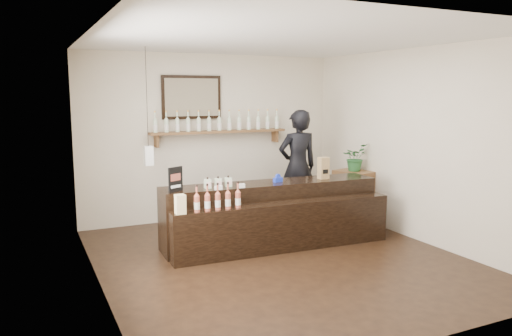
% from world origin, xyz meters
% --- Properties ---
extents(ground, '(5.00, 5.00, 0.00)m').
position_xyz_m(ground, '(0.00, 0.00, 0.00)').
color(ground, black).
rests_on(ground, ground).
extents(room_shell, '(5.00, 5.00, 5.00)m').
position_xyz_m(room_shell, '(0.00, 0.00, 1.70)').
color(room_shell, beige).
rests_on(room_shell, ground).
extents(back_wall_decor, '(2.66, 0.96, 1.69)m').
position_xyz_m(back_wall_decor, '(-0.14, 2.37, 1.75)').
color(back_wall_decor, brown).
rests_on(back_wall_decor, ground).
extents(counter, '(3.19, 0.98, 1.04)m').
position_xyz_m(counter, '(0.23, 0.58, 0.42)').
color(counter, black).
rests_on(counter, ground).
extents(promo_sign, '(0.22, 0.12, 0.32)m').
position_xyz_m(promo_sign, '(-1.19, 0.62, 1.05)').
color(promo_sign, black).
rests_on(promo_sign, counter).
extents(paper_bag, '(0.15, 0.12, 0.32)m').
position_xyz_m(paper_bag, '(1.07, 0.63, 1.05)').
color(paper_bag, olive).
rests_on(paper_bag, counter).
extents(tape_dispenser, '(0.15, 0.09, 0.12)m').
position_xyz_m(tape_dispenser, '(0.33, 0.68, 0.93)').
color(tape_dispenser, '#1C34C4').
rests_on(tape_dispenser, counter).
extents(side_cabinet, '(0.57, 0.69, 0.87)m').
position_xyz_m(side_cabinet, '(2.00, 1.12, 0.44)').
color(side_cabinet, brown).
rests_on(side_cabinet, ground).
extents(potted_plant, '(0.52, 0.49, 0.45)m').
position_xyz_m(potted_plant, '(2.00, 1.12, 1.10)').
color(potted_plant, '#245C2B').
rests_on(potted_plant, side_cabinet).
extents(shopkeeper, '(0.80, 0.55, 2.13)m').
position_xyz_m(shopkeeper, '(1.17, 1.55, 1.06)').
color(shopkeeper, black).
rests_on(shopkeeper, ground).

